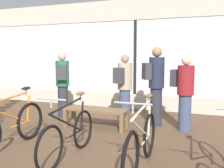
{
  "coord_description": "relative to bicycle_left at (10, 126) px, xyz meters",
  "views": [
    {
      "loc": [
        1.95,
        -3.68,
        1.57
      ],
      "look_at": [
        0.0,
        1.49,
        0.95
      ],
      "focal_mm": 40.0,
      "sensor_mm": 36.0,
      "label": 1
    }
  ],
  "objects": [
    {
      "name": "ground_plane",
      "position": [
        1.13,
        0.43,
        -0.38
      ],
      "size": [
        24.0,
        24.0,
        0.0
      ],
      "primitive_type": "plane",
      "color": "brown"
    },
    {
      "name": "shop_back_wall",
      "position": [
        1.13,
        3.84,
        1.25
      ],
      "size": [
        12.0,
        0.08,
        3.2
      ],
      "color": "beige",
      "rests_on": "ground_plane"
    },
    {
      "name": "bicycle_left",
      "position": [
        0.0,
        0.0,
        0.0
      ],
      "size": [
        0.46,
        1.77,
        1.03
      ],
      "color": "black",
      "rests_on": "ground_plane"
    },
    {
      "name": "bicycle_center",
      "position": [
        1.15,
        0.0,
        -0.01
      ],
      "size": [
        0.46,
        1.63,
        1.01
      ],
      "color": "black",
      "rests_on": "ground_plane"
    },
    {
      "name": "bicycle_right",
      "position": [
        2.29,
        0.0,
        0.0
      ],
      "size": [
        0.46,
        1.72,
        1.03
      ],
      "color": "black",
      "rests_on": "ground_plane"
    },
    {
      "name": "display_bench",
      "position": [
        0.85,
        1.65,
        -0.03
      ],
      "size": [
        1.4,
        0.44,
        0.43
      ],
      "color": "brown",
      "rests_on": "ground_plane"
    },
    {
      "name": "customer_near_rack",
      "position": [
        -0.35,
        2.24,
        0.51
      ],
      "size": [
        0.48,
        0.56,
        1.66
      ],
      "color": "#2D2D38",
      "rests_on": "ground_plane"
    },
    {
      "name": "customer_by_window",
      "position": [
        2.04,
        2.27,
        0.57
      ],
      "size": [
        0.56,
        0.51,
        1.77
      ],
      "color": "#2D2D38",
      "rests_on": "ground_plane"
    },
    {
      "name": "customer_mid_floor",
      "position": [
        2.68,
        2.1,
        0.46
      ],
      "size": [
        0.56,
        0.47,
        1.58
      ],
      "color": "#424C6B",
      "rests_on": "ground_plane"
    },
    {
      "name": "customer_near_bench",
      "position": [
        1.29,
        2.33,
        0.48
      ],
      "size": [
        0.43,
        0.55,
        1.61
      ],
      "color": "#424C6B",
      "rests_on": "ground_plane"
    }
  ]
}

